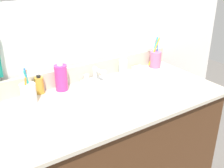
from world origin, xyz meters
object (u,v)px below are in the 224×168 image
at_px(bottle_gel_clear, 123,66).
at_px(cup_white_ceramic, 28,93).
at_px(faucet, 96,76).
at_px(cup_pink, 155,58).
at_px(soap_bar, 138,68).
at_px(bottle_soap_pink, 61,77).
at_px(bottle_oil_amber, 39,85).

height_order(bottle_gel_clear, cup_white_ceramic, cup_white_ceramic).
relative_size(faucet, cup_pink, 0.85).
relative_size(cup_pink, soap_bar, 2.94).
bearing_deg(cup_white_ceramic, faucet, 7.34).
xyz_separation_m(bottle_soap_pink, cup_pink, (0.62, -0.01, -0.02)).
bearing_deg(bottle_soap_pink, cup_white_ceramic, -165.15).
xyz_separation_m(faucet, bottle_soap_pink, (-0.20, -0.00, 0.04)).
distance_m(faucet, bottle_oil_amber, 0.31).
relative_size(bottle_oil_amber, cup_white_ceramic, 0.54).
bearing_deg(bottle_oil_amber, bottle_soap_pink, -12.36).
distance_m(faucet, cup_pink, 0.42).
distance_m(faucet, bottle_gel_clear, 0.18).
xyz_separation_m(cup_white_ceramic, cup_pink, (0.80, 0.04, 0.00)).
height_order(bottle_soap_pink, cup_pink, cup_pink).
bearing_deg(bottle_soap_pink, faucet, 0.24).
bearing_deg(bottle_gel_clear, cup_pink, -1.94).
bearing_deg(bottle_oil_amber, soap_bar, -2.13).
relative_size(bottle_gel_clear, cup_white_ceramic, 0.60).
relative_size(bottle_soap_pink, cup_white_ceramic, 0.92).
relative_size(bottle_oil_amber, soap_bar, 1.49).
xyz_separation_m(bottle_oil_amber, cup_white_ceramic, (-0.08, -0.07, 0.01)).
xyz_separation_m(bottle_gel_clear, cup_white_ceramic, (-0.56, -0.05, 0.00)).
xyz_separation_m(cup_pink, soap_bar, (-0.13, 0.01, -0.04)).
xyz_separation_m(bottle_soap_pink, bottle_oil_amber, (-0.11, 0.02, -0.03)).
bearing_deg(soap_bar, bottle_oil_amber, 177.87).
relative_size(bottle_gel_clear, cup_pink, 0.57).
bearing_deg(bottle_gel_clear, bottle_oil_amber, 177.05).
height_order(bottle_soap_pink, bottle_oil_amber, bottle_soap_pink).
distance_m(bottle_oil_amber, bottle_gel_clear, 0.49).
relative_size(faucet, soap_bar, 2.50).
xyz_separation_m(bottle_soap_pink, soap_bar, (0.49, 0.00, -0.06)).
bearing_deg(cup_white_ceramic, bottle_soap_pink, 14.85).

